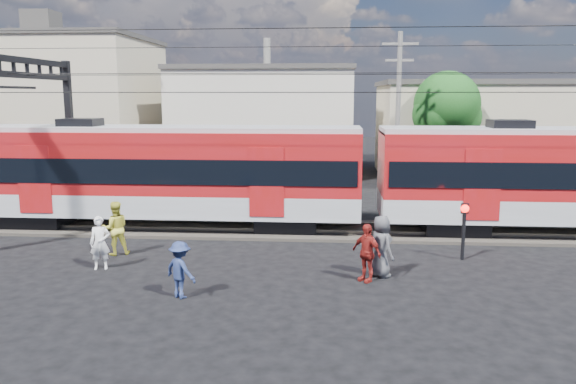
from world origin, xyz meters
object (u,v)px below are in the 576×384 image
at_px(pedestrian_a, 100,243).
at_px(crossing_signal, 464,221).
at_px(pedestrian_c, 180,270).
at_px(commuter_train, 165,171).

xyz_separation_m(pedestrian_a, crossing_signal, (11.57, 1.89, 0.48)).
xyz_separation_m(pedestrian_c, crossing_signal, (8.39, 4.19, 0.55)).
bearing_deg(pedestrian_a, crossing_signal, -5.13).
distance_m(commuter_train, crossing_signal, 11.64).
relative_size(commuter_train, pedestrian_a, 29.85).
height_order(pedestrian_c, crossing_signal, crossing_signal).
height_order(commuter_train, pedestrian_a, commuter_train).
xyz_separation_m(pedestrian_a, pedestrian_c, (3.18, -2.30, -0.06)).
height_order(pedestrian_a, crossing_signal, crossing_signal).
bearing_deg(commuter_train, pedestrian_c, -71.11).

